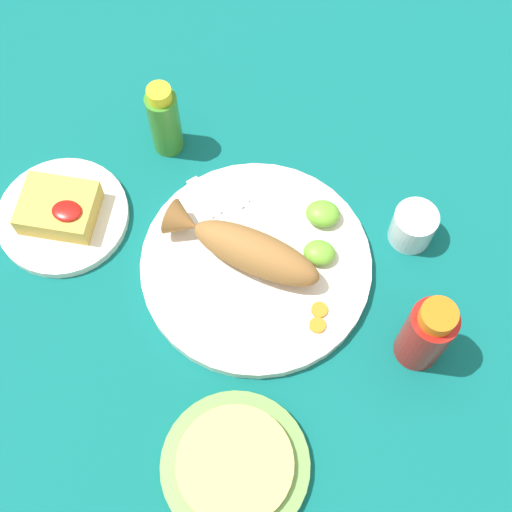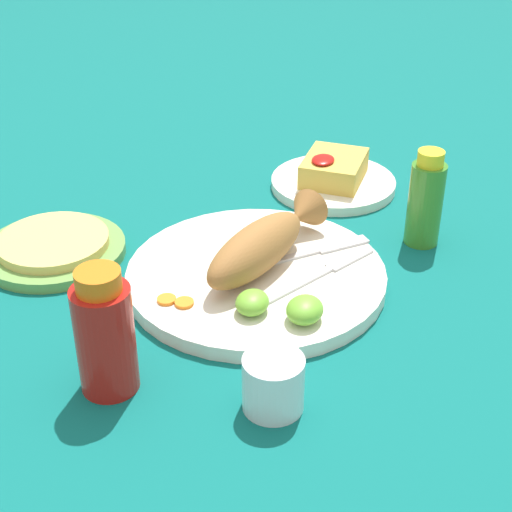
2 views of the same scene
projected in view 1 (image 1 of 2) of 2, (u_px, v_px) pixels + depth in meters
The scene contains 16 objects.
ground_plane at pixel (256, 267), 0.99m from camera, with size 4.00×4.00×0.00m, color #0C605B.
main_plate at pixel (256, 265), 0.98m from camera, with size 0.32×0.32×0.02m, color white.
fried_fish at pixel (245, 248), 0.95m from camera, with size 0.23×0.11×0.06m.
fork_near at pixel (221, 220), 0.99m from camera, with size 0.14×0.14×0.00m.
fork_far at pixel (251, 208), 1.00m from camera, with size 0.17×0.10×0.00m.
carrot_slice_near at pixel (317, 325), 0.93m from camera, with size 0.02×0.02×0.00m, color orange.
carrot_slice_mid at pixel (319, 310), 0.94m from camera, with size 0.02×0.02×0.00m, color orange.
lime_wedge_main at pixel (319, 253), 0.96m from camera, with size 0.04×0.04×0.02m, color #6BB233.
lime_wedge_side at pixel (323, 214), 0.99m from camera, with size 0.05×0.04×0.03m, color #6BB233.
hot_sauce_bottle_red at pixel (426, 334), 0.88m from camera, with size 0.06×0.06×0.14m.
hot_sauce_bottle_green at pixel (164, 120), 1.01m from camera, with size 0.05×0.05×0.13m.
salt_cup at pixel (413, 228), 0.98m from camera, with size 0.06×0.06×0.06m.
side_plate_fries at pixel (63, 216), 1.01m from camera, with size 0.19×0.19×0.01m, color white.
fries_pile at pixel (59, 208), 0.99m from camera, with size 0.10×0.08×0.04m.
tortilla_plate at pixel (235, 466), 0.87m from camera, with size 0.18×0.18×0.01m, color #6B9E4C.
tortilla_stack at pixel (235, 464), 0.86m from camera, with size 0.14×0.14×0.01m, color #E0C666.
Camera 1 is at (0.07, -0.39, 0.90)m, focal length 50.00 mm.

